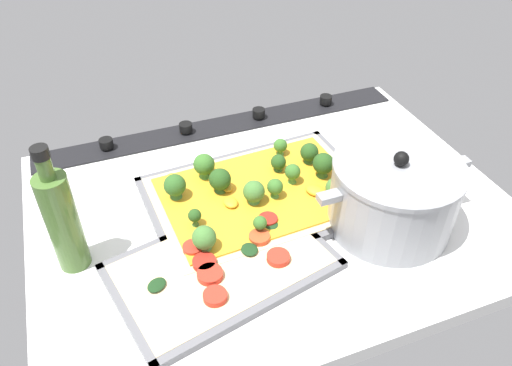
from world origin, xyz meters
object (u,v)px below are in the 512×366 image
object	(u,v)px
cooking_pot	(393,195)
broccoli_pizza	(259,190)
veggie_pizza_back	(224,264)
baking_tray_back	(222,268)
baking_tray_front	(261,198)
oil_bottle	(62,220)

from	to	relation	value
cooking_pot	broccoli_pizza	bearing A→B (deg)	-37.01
veggie_pizza_back	broccoli_pizza	bearing A→B (deg)	-129.51
broccoli_pizza	baking_tray_back	world-z (taller)	broccoli_pizza
baking_tray_back	veggie_pizza_back	distance (cm)	0.78
baking_tray_front	cooking_pot	size ratio (longest dim) A/B	1.47
broccoli_pizza	oil_bottle	xyz separation A→B (cm)	(32.65, 3.88, 7.01)
broccoli_pizza	baking_tray_back	xyz separation A→B (cm)	(11.45, 13.59, -1.80)
cooking_pot	oil_bottle	bearing A→B (deg)	-11.04
baking_tray_front	baking_tray_back	world-z (taller)	same
oil_bottle	veggie_pizza_back	bearing A→B (deg)	155.80
veggie_pizza_back	cooking_pot	xyz separation A→B (cm)	(-29.50, 0.29, 5.22)
broccoli_pizza	cooking_pot	distance (cm)	23.34
veggie_pizza_back	oil_bottle	size ratio (longest dim) A/B	1.54
veggie_pizza_back	cooking_pot	world-z (taller)	cooking_pot
cooking_pot	oil_bottle	xyz separation A→B (cm)	(50.99, -9.95, 2.86)
baking_tray_front	veggie_pizza_back	world-z (taller)	veggie_pizza_back
baking_tray_front	baking_tray_back	distance (cm)	17.82
broccoli_pizza	veggie_pizza_back	distance (cm)	17.58
veggie_pizza_back	oil_bottle	xyz separation A→B (cm)	(21.49, -9.66, 8.08)
baking_tray_front	cooking_pot	xyz separation A→B (cm)	(-18.08, 13.66, 5.96)
oil_bottle	baking_tray_front	bearing A→B (deg)	-173.56
baking_tray_back	oil_bottle	xyz separation A→B (cm)	(21.20, -9.71, 8.81)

